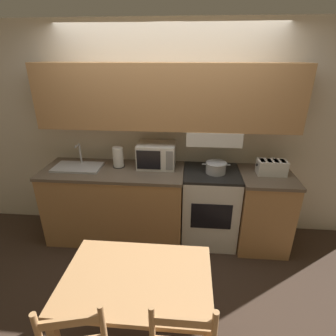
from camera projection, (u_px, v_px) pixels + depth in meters
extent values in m
plane|color=#3D2D23|center=(168.00, 222.00, 3.72)|extent=(16.00, 16.00, 0.00)
cube|color=silver|center=(168.00, 135.00, 3.23)|extent=(5.31, 0.05, 2.55)
cube|color=tan|center=(167.00, 97.00, 2.87)|extent=(2.91, 0.32, 0.71)
cube|color=white|center=(213.00, 136.00, 3.00)|extent=(0.61, 0.34, 0.16)
cube|color=tan|center=(116.00, 205.00, 3.29)|extent=(1.65, 0.64, 0.90)
cube|color=brown|center=(113.00, 171.00, 3.11)|extent=(1.67, 0.66, 0.04)
cube|color=tan|center=(262.00, 211.00, 3.15)|extent=(0.58, 0.64, 0.90)
cube|color=brown|center=(268.00, 176.00, 2.97)|extent=(0.60, 0.66, 0.04)
cube|color=white|center=(209.00, 207.00, 3.22)|extent=(0.65, 0.59, 0.91)
cube|color=black|center=(212.00, 173.00, 3.04)|extent=(0.65, 0.59, 0.03)
cube|color=black|center=(211.00, 217.00, 2.92)|extent=(0.45, 0.01, 0.32)
cylinder|color=black|center=(199.00, 176.00, 2.94)|extent=(0.09, 0.09, 0.01)
cylinder|color=black|center=(226.00, 177.00, 2.91)|extent=(0.09, 0.09, 0.01)
cylinder|color=black|center=(199.00, 168.00, 3.15)|extent=(0.09, 0.09, 0.01)
cylinder|color=black|center=(223.00, 168.00, 3.13)|extent=(0.09, 0.09, 0.01)
cylinder|color=#B7BABF|center=(216.00, 168.00, 2.99)|extent=(0.23, 0.23, 0.13)
torus|color=#B7BABF|center=(216.00, 163.00, 2.96)|extent=(0.24, 0.24, 0.01)
cylinder|color=#B7BABF|center=(204.00, 164.00, 2.98)|extent=(0.05, 0.01, 0.01)
cylinder|color=#B7BABF|center=(228.00, 165.00, 2.96)|extent=(0.05, 0.01, 0.01)
cube|color=white|center=(157.00, 155.00, 3.13)|extent=(0.44, 0.33, 0.29)
cube|color=black|center=(149.00, 160.00, 2.98)|extent=(0.27, 0.01, 0.22)
cube|color=gray|center=(169.00, 161.00, 2.96)|extent=(0.08, 0.01, 0.22)
cube|color=white|center=(272.00, 167.00, 2.94)|extent=(0.32, 0.17, 0.17)
cube|color=black|center=(257.00, 165.00, 2.95)|extent=(0.01, 0.02, 0.02)
cube|color=black|center=(263.00, 160.00, 2.92)|extent=(0.04, 0.12, 0.01)
cube|color=black|center=(269.00, 161.00, 2.92)|extent=(0.04, 0.12, 0.01)
cube|color=black|center=(276.00, 161.00, 2.91)|extent=(0.04, 0.12, 0.01)
cube|color=black|center=(283.00, 161.00, 2.90)|extent=(0.04, 0.12, 0.01)
cube|color=#B7BABF|center=(78.00, 167.00, 3.13)|extent=(0.56, 0.33, 0.02)
cube|color=#4C4F54|center=(77.00, 167.00, 3.11)|extent=(0.48, 0.24, 0.01)
cylinder|color=#B7BABF|center=(80.00, 153.00, 3.19)|extent=(0.02, 0.02, 0.24)
cylinder|color=#B7BABF|center=(77.00, 146.00, 3.08)|extent=(0.02, 0.12, 0.02)
cylinder|color=black|center=(119.00, 166.00, 3.17)|extent=(0.14, 0.14, 0.01)
cylinder|color=white|center=(118.00, 157.00, 3.12)|extent=(0.12, 0.12, 0.24)
cube|color=tan|center=(137.00, 279.00, 1.87)|extent=(1.06, 0.72, 0.04)
cube|color=tan|center=(92.00, 277.00, 2.35)|extent=(0.06, 0.06, 0.70)
cube|color=tan|center=(202.00, 285.00, 2.27)|extent=(0.06, 0.06, 0.70)
cylinder|color=tan|center=(104.00, 336.00, 1.50)|extent=(0.04, 0.04, 0.49)
cube|color=tan|center=(70.00, 322.00, 1.42)|extent=(0.34, 0.10, 0.06)
cube|color=tan|center=(183.00, 322.00, 1.42)|extent=(0.34, 0.02, 0.06)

